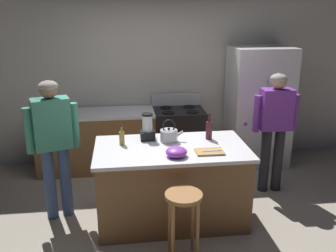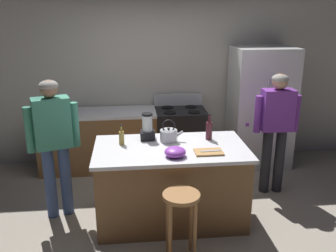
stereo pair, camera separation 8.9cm
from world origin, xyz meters
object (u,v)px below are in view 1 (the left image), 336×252
(chef_knife, at_px, (211,151))
(stove_range, at_px, (179,137))
(bar_stool, at_px, (183,209))
(cutting_board, at_px, (210,152))
(blender_appliance, at_px, (147,129))
(bottle_wine, at_px, (209,130))
(refrigerator, at_px, (258,107))
(person_by_island_left, at_px, (53,137))
(bottle_vinegar, at_px, (122,138))
(tea_kettle, at_px, (169,135))
(person_by_sink_right, at_px, (275,122))
(kitchen_island, at_px, (171,183))
(mixing_bowl, at_px, (176,152))

(chef_knife, bearing_deg, stove_range, 88.98)
(bar_stool, bearing_deg, cutting_board, 55.09)
(blender_appliance, height_order, bottle_wine, blender_appliance)
(refrigerator, distance_m, blender_appliance, 2.18)
(person_by_island_left, height_order, bottle_vinegar, person_by_island_left)
(bottle_wine, height_order, cutting_board, bottle_wine)
(stove_range, relative_size, blender_appliance, 3.41)
(tea_kettle, height_order, chef_knife, tea_kettle)
(person_by_sink_right, xyz_separation_m, cutting_board, (-1.04, -0.75, -0.06))
(kitchen_island, bearing_deg, bottle_wine, 23.46)
(kitchen_island, xyz_separation_m, tea_kettle, (-0.00, 0.18, 0.53))
(mixing_bowl, bearing_deg, stove_range, 80.36)
(blender_appliance, bearing_deg, tea_kettle, -23.22)
(bottle_vinegar, xyz_separation_m, mixing_bowl, (0.56, -0.41, -0.03))
(bar_stool, distance_m, mixing_bowl, 0.62)
(person_by_island_left, bearing_deg, mixing_bowl, -20.45)
(mixing_bowl, bearing_deg, blender_appliance, 114.83)
(bar_stool, distance_m, blender_appliance, 1.17)
(person_by_island_left, height_order, person_by_sink_right, person_by_island_left)
(person_by_island_left, bearing_deg, tea_kettle, -1.64)
(refrigerator, xyz_separation_m, person_by_island_left, (-2.87, -1.28, 0.08))
(bottle_wine, relative_size, chef_knife, 1.44)
(person_by_sink_right, distance_m, chef_knife, 1.27)
(bottle_vinegar, height_order, tea_kettle, tea_kettle)
(bottle_wine, height_order, chef_knife, bottle_wine)
(person_by_island_left, height_order, blender_appliance, person_by_island_left)
(refrigerator, distance_m, tea_kettle, 2.05)
(mixing_bowl, bearing_deg, chef_knife, 8.50)
(person_by_sink_right, height_order, blender_appliance, person_by_sink_right)
(chef_knife, bearing_deg, bar_stool, -130.13)
(blender_appliance, bearing_deg, bottle_wine, -6.27)
(mixing_bowl, xyz_separation_m, chef_knife, (0.39, 0.06, -0.03))
(bottle_wine, xyz_separation_m, cutting_board, (-0.09, -0.42, -0.11))
(cutting_board, distance_m, chef_knife, 0.02)
(stove_range, distance_m, bottle_vinegar, 1.72)
(refrigerator, xyz_separation_m, stove_range, (-1.24, 0.02, -0.45))
(person_by_sink_right, relative_size, bar_stool, 2.25)
(bar_stool, bearing_deg, person_by_island_left, 144.09)
(chef_knife, bearing_deg, person_by_island_left, 161.96)
(tea_kettle, bearing_deg, bottle_vinegar, -175.55)
(kitchen_island, distance_m, bottle_vinegar, 0.78)
(cutting_board, height_order, chef_knife, chef_knife)
(stove_range, distance_m, person_by_sink_right, 1.57)
(person_by_island_left, relative_size, chef_knife, 7.49)
(kitchen_island, distance_m, tea_kettle, 0.56)
(blender_appliance, distance_m, mixing_bowl, 0.62)
(stove_range, xyz_separation_m, tea_kettle, (-0.32, -1.34, 0.52))
(kitchen_island, relative_size, bottle_wine, 5.41)
(bottle_vinegar, bearing_deg, stove_range, 57.99)
(mixing_bowl, bearing_deg, tea_kettle, 92.27)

